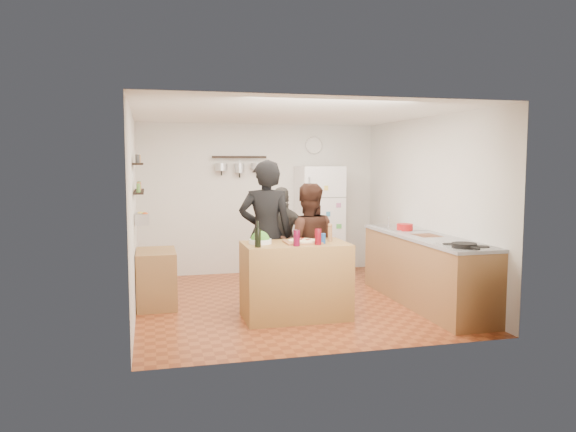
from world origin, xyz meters
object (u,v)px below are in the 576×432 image
object	(u,v)px
pepper_mill	(330,234)
counter_run	(425,270)
salad_bowl	(260,241)
person_left	(266,234)
prep_island	(295,280)
wine_bottle	(258,238)
person_center	(307,246)
skillet	(464,245)
red_bowl	(405,227)
side_table	(156,278)
salt_canister	(322,239)
person_back	(282,242)
fridge	(319,220)
wall_clock	(314,145)

from	to	relation	value
pepper_mill	counter_run	distance (m)	1.48
salad_bowl	person_left	size ratio (longest dim) A/B	0.14
prep_island	wine_bottle	size ratio (longest dim) A/B	5.86
person_center	prep_island	bearing A→B (deg)	70.32
skillet	pepper_mill	bearing A→B (deg)	143.84
red_bowl	side_table	distance (m)	3.45
salt_canister	counter_run	distance (m)	1.64
person_back	counter_run	bearing A→B (deg)	170.18
prep_island	side_table	size ratio (longest dim) A/B	1.56
prep_island	salt_canister	size ratio (longest dim) A/B	10.43
wine_bottle	fridge	xyz separation A→B (m)	(1.57, 2.72, -0.12)
person_back	counter_run	size ratio (longest dim) A/B	0.58
pepper_mill	side_table	xyz separation A→B (m)	(-2.07, 0.91, -0.63)
wine_bottle	side_table	xyz separation A→B (m)	(-1.12, 1.18, -0.65)
counter_run	red_bowl	size ratio (longest dim) A/B	11.75
person_back	wine_bottle	bearing A→B (deg)	81.86
fridge	wall_clock	bearing A→B (deg)	90.00
salad_bowl	fridge	bearing A→B (deg)	58.72
person_left	fridge	world-z (taller)	person_left
person_center	wall_clock	bearing A→B (deg)	-96.04
prep_island	fridge	bearing A→B (deg)	66.85
wall_clock	salt_canister	bearing A→B (deg)	-104.62
salad_bowl	counter_run	size ratio (longest dim) A/B	0.10
red_bowl	salt_canister	bearing A→B (deg)	-150.04
counter_run	fridge	distance (m)	2.46
red_bowl	side_table	xyz separation A→B (m)	(-3.39, 0.23, -0.60)
salad_bowl	skillet	world-z (taller)	skillet
person_center	fridge	world-z (taller)	fridge
prep_island	side_table	bearing A→B (deg)	149.32
person_center	red_bowl	distance (m)	1.53
prep_island	fridge	xyz separation A→B (m)	(1.07, 2.50, 0.45)
counter_run	wall_clock	world-z (taller)	wall_clock
salt_canister	side_table	xyz separation A→B (m)	(-1.92, 1.08, -0.60)
pepper_mill	salad_bowl	bearing A→B (deg)	180.00
person_left	red_bowl	world-z (taller)	person_left
salt_canister	salad_bowl	bearing A→B (deg)	166.72
salt_canister	person_left	xyz separation A→B (m)	(-0.55, 0.66, -0.02)
skillet	person_back	bearing A→B (deg)	129.94
red_bowl	prep_island	bearing A→B (deg)	-157.66
pepper_mill	person_back	xyz separation A→B (m)	(-0.36, 1.01, -0.23)
prep_island	wall_clock	world-z (taller)	wall_clock
person_left	salad_bowl	bearing A→B (deg)	81.78
person_back	salt_canister	bearing A→B (deg)	116.55
skillet	red_bowl	xyz separation A→B (m)	(0.05, 1.61, 0.02)
prep_island	wine_bottle	distance (m)	0.78
prep_island	person_center	size ratio (longest dim) A/B	0.78
counter_run	side_table	size ratio (longest dim) A/B	3.29
salt_canister	person_center	size ratio (longest dim) A/B	0.07
skillet	side_table	world-z (taller)	skillet
person_left	wall_clock	world-z (taller)	wall_clock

